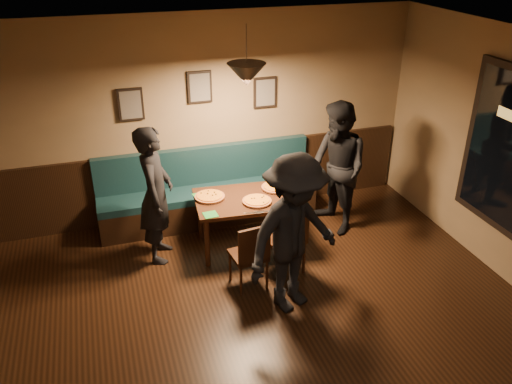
# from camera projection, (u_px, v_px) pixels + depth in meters

# --- Properties ---
(ceiling) EXTENTS (7.00, 7.00, 0.00)m
(ceiling) POSITION_uv_depth(u_px,v_px,m) (303.00, 84.00, 3.44)
(ceiling) COLOR silver
(ceiling) RESTS_ON ground
(wall_back) EXTENTS (6.00, 0.00, 6.00)m
(wall_back) POSITION_uv_depth(u_px,v_px,m) (201.00, 119.00, 7.05)
(wall_back) COLOR #8C704F
(wall_back) RESTS_ON ground
(wainscot) EXTENTS (5.88, 0.06, 1.00)m
(wainscot) POSITION_uv_depth(u_px,v_px,m) (204.00, 180.00, 7.43)
(wainscot) COLOR black
(wainscot) RESTS_ON ground
(booth_bench) EXTENTS (3.00, 0.60, 1.00)m
(booth_bench) POSITION_uv_depth(u_px,v_px,m) (209.00, 188.00, 7.20)
(booth_bench) COLOR #0F232D
(booth_bench) RESTS_ON ground
(picture_left) EXTENTS (0.32, 0.04, 0.42)m
(picture_left) POSITION_uv_depth(u_px,v_px,m) (131.00, 104.00, 6.64)
(picture_left) COLOR black
(picture_left) RESTS_ON wall_back
(picture_center) EXTENTS (0.32, 0.04, 0.42)m
(picture_center) POSITION_uv_depth(u_px,v_px,m) (200.00, 87.00, 6.82)
(picture_center) COLOR black
(picture_center) RESTS_ON wall_back
(picture_right) EXTENTS (0.32, 0.04, 0.42)m
(picture_right) POSITION_uv_depth(u_px,v_px,m) (265.00, 92.00, 7.13)
(picture_right) COLOR black
(picture_right) RESTS_ON wall_back
(pendant_lamp) EXTENTS (0.44, 0.44, 0.25)m
(pendant_lamp) POSITION_uv_depth(u_px,v_px,m) (247.00, 74.00, 5.82)
(pendant_lamp) COLOR black
(pendant_lamp) RESTS_ON ceiling
(dining_table) EXTENTS (1.37, 0.94, 0.70)m
(dining_table) POSITION_uv_depth(u_px,v_px,m) (248.00, 222.00, 6.68)
(dining_table) COLOR #311B0D
(dining_table) RESTS_ON floor
(chair_near_left) EXTENTS (0.42, 0.42, 0.85)m
(chair_near_left) POSITION_uv_depth(u_px,v_px,m) (248.00, 254.00, 5.90)
(chair_near_left) COLOR black
(chair_near_left) RESTS_ON floor
(chair_near_right) EXTENTS (0.53, 0.53, 0.93)m
(chair_near_right) POSITION_uv_depth(u_px,v_px,m) (283.00, 238.00, 6.12)
(chair_near_right) COLOR black
(chair_near_right) RESTS_ON floor
(diner_left) EXTENTS (0.57, 0.72, 1.72)m
(diner_left) POSITION_uv_depth(u_px,v_px,m) (156.00, 195.00, 6.24)
(diner_left) COLOR black
(diner_left) RESTS_ON floor
(diner_right) EXTENTS (0.79, 0.95, 1.78)m
(diner_right) POSITION_uv_depth(u_px,v_px,m) (337.00, 169.00, 6.84)
(diner_right) COLOR black
(diner_right) RESTS_ON floor
(diner_front) EXTENTS (1.31, 1.04, 1.78)m
(diner_front) POSITION_uv_depth(u_px,v_px,m) (294.00, 235.00, 5.37)
(diner_front) COLOR black
(diner_front) RESTS_ON floor
(pizza_a) EXTENTS (0.50, 0.50, 0.04)m
(pizza_a) POSITION_uv_depth(u_px,v_px,m) (210.00, 197.00, 6.51)
(pizza_a) COLOR orange
(pizza_a) RESTS_ON dining_table
(pizza_b) EXTENTS (0.38, 0.38, 0.04)m
(pizza_b) POSITION_uv_depth(u_px,v_px,m) (257.00, 201.00, 6.40)
(pizza_b) COLOR orange
(pizza_b) RESTS_ON dining_table
(pizza_c) EXTENTS (0.48, 0.48, 0.04)m
(pizza_c) POSITION_uv_depth(u_px,v_px,m) (276.00, 187.00, 6.74)
(pizza_c) COLOR #C27D24
(pizza_c) RESTS_ON dining_table
(soda_glass) EXTENTS (0.09, 0.09, 0.16)m
(soda_glass) POSITION_uv_depth(u_px,v_px,m) (302.00, 195.00, 6.42)
(soda_glass) COLOR black
(soda_glass) RESTS_ON dining_table
(tabasco_bottle) EXTENTS (0.04, 0.04, 0.13)m
(tabasco_bottle) POSITION_uv_depth(u_px,v_px,m) (292.00, 189.00, 6.59)
(tabasco_bottle) COLOR maroon
(tabasco_bottle) RESTS_ON dining_table
(napkin_a) EXTENTS (0.18, 0.18, 0.01)m
(napkin_a) POSITION_uv_depth(u_px,v_px,m) (200.00, 195.00, 6.58)
(napkin_a) COLOR #1F742B
(napkin_a) RESTS_ON dining_table
(napkin_b) EXTENTS (0.17, 0.17, 0.01)m
(napkin_b) POSITION_uv_depth(u_px,v_px,m) (210.00, 215.00, 6.13)
(napkin_b) COLOR #1E7328
(napkin_b) RESTS_ON dining_table
(cutlery_set) EXTENTS (0.21, 0.07, 0.00)m
(cutlery_set) POSITION_uv_depth(u_px,v_px,m) (258.00, 212.00, 6.19)
(cutlery_set) COLOR silver
(cutlery_set) RESTS_ON dining_table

